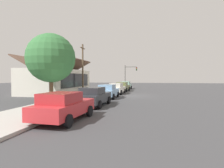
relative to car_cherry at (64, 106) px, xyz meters
name	(u,v)px	position (x,y,z in m)	size (l,w,h in m)	color
ground_plane	(134,96)	(14.96, -2.73, -0.82)	(120.00, 120.00, 0.00)	#424244
sidewalk_curb	(93,94)	(14.96, 2.87, -0.74)	(60.00, 4.20, 0.16)	#B2AFA8
car_cherry	(64,106)	(0.00, 0.00, 0.00)	(4.58, 2.28, 1.59)	red
car_charcoal	(94,96)	(5.57, -0.06, 0.00)	(4.85, 2.10, 1.59)	#2D3035
car_skyblue	(108,91)	(11.54, 0.07, 0.00)	(4.37, 2.10, 1.59)	#8CB7E0
car_ivory	(117,88)	(17.25, -0.01, 0.00)	(4.60, 2.11, 1.59)	silver
car_olive	(122,87)	(22.78, -0.03, 0.00)	(4.57, 2.24, 1.59)	olive
car_seafoam	(126,85)	(28.98, 0.13, 0.00)	(4.45, 2.12, 1.59)	#9ED1BC
storefront_building	(58,80)	(17.23, 9.25, 1.12)	(13.32, 6.32, 5.32)	silver
shade_tree	(51,58)	(8.80, 5.68, 3.64)	(5.19, 5.19, 7.06)	brown
traffic_light_main	(130,73)	(33.31, -0.19, 2.68)	(0.37, 2.79, 5.20)	#383833
utility_pole_wooden	(83,68)	(17.95, 5.47, 3.11)	(1.80, 0.24, 7.50)	brown
fire_hydrant_red	(103,92)	(14.71, 1.47, -0.32)	(0.22, 0.22, 0.71)	red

